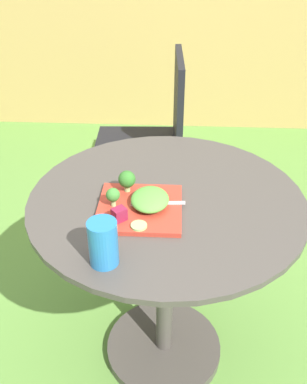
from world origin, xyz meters
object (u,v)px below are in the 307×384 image
drinking_glass (103,245)px  patio_chair (156,131)px  salad_plate (140,208)px  fork (152,203)px

drinking_glass → patio_chair: bearing=86.8°
drinking_glass → salad_plate: bearing=72.9°
fork → salad_plate: bearing=-157.4°
salad_plate → drinking_glass: 0.24m
patio_chair → drinking_glass: size_ratio=7.49×
patio_chair → salad_plate: patio_chair is taller
salad_plate → fork: fork is taller
patio_chair → fork: 0.98m
drinking_glass → fork: size_ratio=0.78×
salad_plate → drinking_glass: drinking_glass is taller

